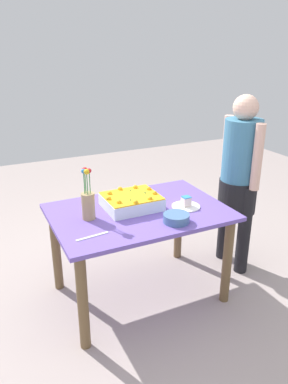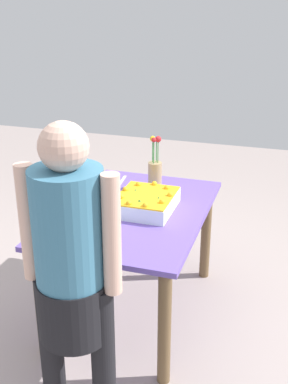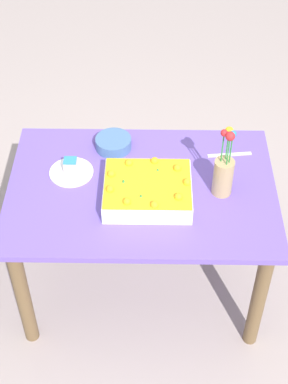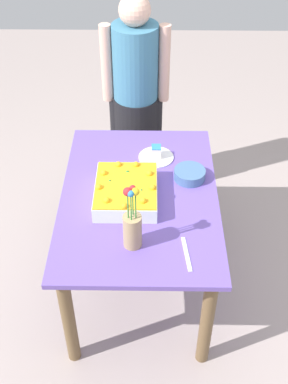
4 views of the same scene
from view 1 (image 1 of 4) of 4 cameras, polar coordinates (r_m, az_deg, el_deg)
The scene contains 8 objects.
ground_plane at distance 3.08m, azimuth -0.69°, elevation -15.15°, with size 8.00×8.00×0.00m, color #A69792.
dining_table at distance 2.76m, azimuth -0.74°, elevation -5.10°, with size 1.26×0.86×0.72m.
sheet_cake at distance 2.74m, azimuth -1.92°, elevation -1.41°, with size 0.40×0.33×0.12m.
serving_plate_with_slice at distance 2.78m, azimuth 6.42°, elevation -1.87°, with size 0.21×0.21×0.08m.
cake_knife at distance 2.37m, azimuth -7.87°, elevation -6.71°, with size 0.22×0.02×0.00m, color silver.
flower_vase at distance 2.56m, azimuth -8.52°, elevation -1.55°, with size 0.09×0.09×0.37m.
fruit_bowl at distance 2.53m, azimuth 4.94°, elevation -3.98°, with size 0.18×0.18×0.06m, color #486C9B.
person_standing at distance 3.17m, azimuth 14.32°, elevation 2.73°, with size 0.31×0.45×1.49m.
Camera 1 is at (1.03, 2.24, 1.84)m, focal length 35.00 mm.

